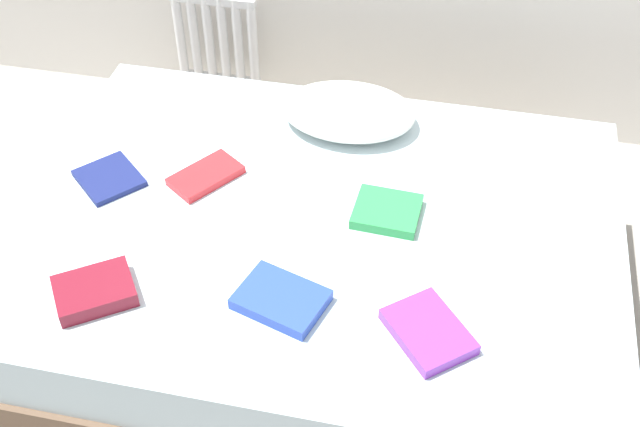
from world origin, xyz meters
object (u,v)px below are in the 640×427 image
(radiator, at_px, (216,41))
(pillow, at_px, (348,111))
(bed, at_px, (317,272))
(textbook_red, at_px, (206,176))
(textbook_maroon, at_px, (95,291))
(textbook_navy, at_px, (109,178))
(textbook_green, at_px, (387,211))
(textbook_blue, at_px, (281,299))
(textbook_purple, at_px, (428,332))

(radiator, xyz_separation_m, pillow, (0.73, -0.67, 0.20))
(bed, height_order, textbook_red, textbook_red)
(textbook_maroon, height_order, textbook_navy, textbook_maroon)
(radiator, relative_size, textbook_green, 2.14)
(bed, xyz_separation_m, pillow, (0.01, 0.53, 0.31))
(textbook_maroon, height_order, textbook_green, textbook_maroon)
(bed, distance_m, textbook_navy, 0.78)
(textbook_blue, bearing_deg, textbook_green, 77.70)
(textbook_maroon, distance_m, textbook_green, 0.94)
(bed, xyz_separation_m, textbook_purple, (0.40, -0.40, 0.27))
(textbook_green, bearing_deg, textbook_purple, -65.15)
(textbook_green, xyz_separation_m, textbook_red, (-0.63, 0.05, -0.00))
(textbook_maroon, bearing_deg, textbook_red, 40.65)
(textbook_blue, distance_m, textbook_purple, 0.43)
(bed, height_order, textbook_navy, textbook_navy)
(textbook_purple, bearing_deg, textbook_red, -162.07)
(textbook_navy, bearing_deg, textbook_red, 55.23)
(bed, distance_m, pillow, 0.61)
(bed, distance_m, textbook_maroon, 0.78)
(bed, bearing_deg, pillow, 89.39)
(textbook_red, height_order, textbook_purple, textbook_purple)
(textbook_maroon, relative_size, textbook_green, 1.07)
(radiator, height_order, textbook_purple, radiator)
(pillow, relative_size, textbook_red, 2.05)
(textbook_purple, height_order, textbook_navy, textbook_purple)
(radiator, bearing_deg, textbook_blue, -65.91)
(textbook_red, xyz_separation_m, textbook_navy, (-0.32, -0.08, -0.00))
(pillow, distance_m, textbook_purple, 1.01)
(textbook_green, distance_m, textbook_purple, 0.50)
(textbook_navy, bearing_deg, textbook_green, 43.30)
(pillow, height_order, textbook_green, pillow)
(bed, bearing_deg, textbook_red, 164.15)
(textbook_green, xyz_separation_m, textbook_purple, (0.19, -0.46, 0.00))
(bed, bearing_deg, textbook_blue, -94.20)
(pillow, bearing_deg, textbook_green, -65.15)
(pillow, bearing_deg, textbook_blue, -92.09)
(radiator, distance_m, textbook_green, 1.49)
(textbook_blue, bearing_deg, pillow, 105.13)
(radiator, relative_size, textbook_blue, 1.81)
(textbook_green, relative_size, textbook_red, 0.87)
(textbook_maroon, bearing_deg, pillow, 25.39)
(pillow, distance_m, textbook_green, 0.51)
(bed, distance_m, radiator, 1.41)
(bed, height_order, pillow, pillow)
(radiator, bearing_deg, textbook_navy, -90.28)
(textbook_red, bearing_deg, pillow, -10.64)
(radiator, xyz_separation_m, textbook_green, (0.95, -1.13, 0.16))
(radiator, relative_size, textbook_maroon, 2.01)
(textbook_blue, height_order, textbook_purple, textbook_blue)
(bed, height_order, textbook_green, textbook_green)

